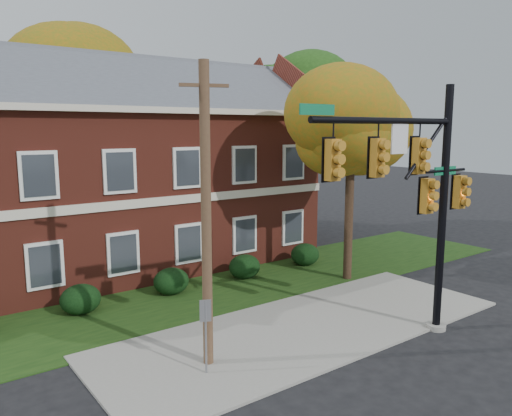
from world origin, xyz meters
TOP-DOWN VIEW (x-y plane):
  - ground at (0.00, 0.00)m, footprint 120.00×120.00m
  - sidewalk at (0.00, 1.00)m, footprint 14.00×5.00m
  - grass_strip at (0.00, 6.00)m, footprint 30.00×6.00m
  - apartment_building at (-2.00, 11.95)m, footprint 18.80×8.80m
  - hedge_left at (-5.50, 6.70)m, footprint 1.40×1.26m
  - hedge_center at (-2.00, 6.70)m, footprint 1.40×1.26m
  - hedge_right at (1.50, 6.70)m, footprint 1.40×1.26m
  - hedge_far_right at (5.00, 6.70)m, footprint 1.40×1.26m
  - tree_near_right at (5.22, 3.87)m, footprint 4.50×4.25m
  - tree_right_rear at (9.31, 12.81)m, footprint 6.30×5.95m
  - tree_far_rear at (-0.66, 19.79)m, footprint 6.84×6.46m
  - traffic_signal at (1.88, -1.46)m, footprint 6.91×0.62m
  - utility_pole at (-3.92, 0.74)m, footprint 1.21×0.53m
  - sign_post at (-4.27, 0.28)m, footprint 0.29×0.15m

SIDE VIEW (x-z plane):
  - ground at x=0.00m, z-range 0.00..0.00m
  - grass_strip at x=0.00m, z-range 0.00..0.04m
  - sidewalk at x=0.00m, z-range 0.00..0.08m
  - hedge_left at x=-5.50m, z-range 0.00..1.05m
  - hedge_center at x=-2.00m, z-range 0.00..1.05m
  - hedge_right at x=1.50m, z-range 0.00..1.05m
  - hedge_far_right at x=5.00m, z-range 0.00..1.05m
  - sign_post at x=-4.27m, z-range 0.37..2.44m
  - utility_pole at x=-3.92m, z-range 0.06..8.16m
  - traffic_signal at x=1.88m, z-range 0.93..8.64m
  - apartment_building at x=-2.00m, z-range 0.12..9.86m
  - tree_near_right at x=5.22m, z-range 2.38..10.96m
  - tree_right_rear at x=9.31m, z-range 2.81..13.43m
  - tree_far_rear at x=-0.66m, z-range 3.08..14.60m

